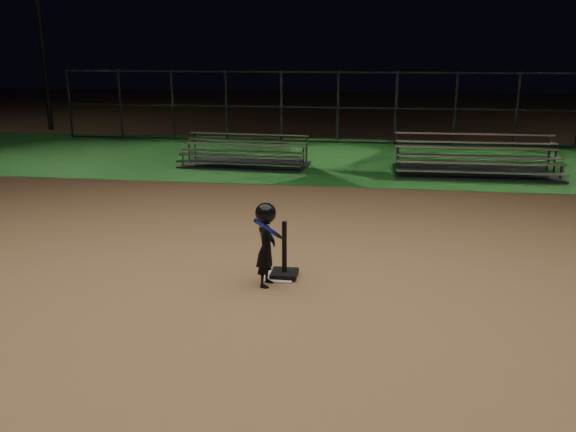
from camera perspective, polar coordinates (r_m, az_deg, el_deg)
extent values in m
plane|color=#966944|center=(8.64, -0.97, -5.94)|extent=(80.00, 80.00, 0.00)
cube|color=#1D5A1E|center=(18.25, 4.12, 5.63)|extent=(60.00, 8.00, 0.01)
cube|color=beige|center=(8.63, -0.97, -5.86)|extent=(0.45, 0.45, 0.02)
cube|color=black|center=(8.64, -0.35, -5.54)|extent=(0.38, 0.38, 0.06)
cylinder|color=black|center=(8.50, -0.35, -2.98)|extent=(0.07, 0.07, 0.76)
imported|color=black|center=(8.19, -2.13, -3.19)|extent=(0.29, 0.41, 1.07)
sphere|color=black|center=(8.04, -2.17, 0.28)|extent=(0.29, 0.29, 0.29)
cylinder|color=#1A2AE3|center=(7.93, -2.00, -1.21)|extent=(0.31, 0.46, 0.38)
cylinder|color=black|center=(8.06, -0.72, -2.04)|extent=(0.13, 0.18, 0.14)
cube|color=#A4A4A9|center=(16.50, -4.63, 5.77)|extent=(3.53, 0.44, 0.04)
cube|color=#A4A4A9|center=(16.29, -4.86, 5.07)|extent=(3.53, 0.44, 0.03)
cube|color=#A4A4A9|center=(16.92, -4.18, 6.87)|extent=(3.53, 0.44, 0.04)
cube|color=#A4A4A9|center=(16.71, -4.40, 6.20)|extent=(3.53, 0.44, 0.03)
cube|color=#A4A4A9|center=(17.34, -3.75, 7.92)|extent=(3.53, 0.44, 0.04)
cube|color=#A4A4A9|center=(17.13, -3.96, 7.28)|extent=(3.53, 0.44, 0.03)
cube|color=#38383D|center=(17.01, -4.14, 4.96)|extent=(3.63, 1.94, 0.05)
cube|color=silver|center=(15.91, 17.93, 4.93)|extent=(4.19, 0.29, 0.04)
cube|color=silver|center=(15.67, 18.05, 4.06)|extent=(4.19, 0.29, 0.03)
cube|color=silver|center=(16.43, 17.69, 6.31)|extent=(4.19, 0.29, 0.04)
cube|color=silver|center=(16.17, 17.80, 5.48)|extent=(4.19, 0.29, 0.03)
cube|color=silver|center=(16.95, 17.45, 7.60)|extent=(4.19, 0.29, 0.04)
cube|color=silver|center=(16.69, 17.56, 6.82)|extent=(4.19, 0.29, 0.03)
cube|color=#38383D|center=(16.54, 17.49, 3.98)|extent=(4.21, 2.08, 0.06)
cube|color=#38383D|center=(21.20, 4.74, 7.15)|extent=(20.00, 0.05, 0.05)
cube|color=#38383D|center=(21.05, 4.82, 10.38)|extent=(20.00, 0.05, 0.05)
cube|color=#38383D|center=(20.97, 4.90, 13.64)|extent=(20.00, 0.05, 0.05)
cylinder|color=#38383D|center=(23.86, -20.31, 10.10)|extent=(0.08, 0.08, 2.50)
cylinder|color=#38383D|center=(21.94, -8.55, 10.47)|extent=(0.08, 0.08, 2.50)
cylinder|color=#38383D|center=(21.05, 4.82, 10.38)|extent=(0.08, 0.08, 2.50)
cylinder|color=#38383D|center=(21.33, 18.54, 9.70)|extent=(0.08, 0.08, 2.50)
cylinder|color=#2D2D30|center=(26.52, -22.76, 16.31)|extent=(0.20, 0.20, 8.00)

